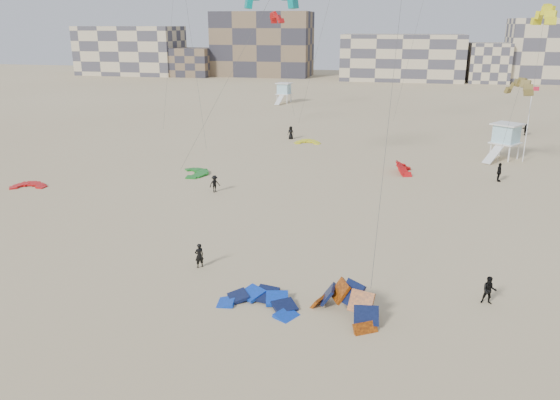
% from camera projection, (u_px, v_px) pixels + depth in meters
% --- Properties ---
extents(ground, '(320.00, 320.00, 0.00)m').
position_uv_depth(ground, '(188.00, 294.00, 30.77)').
color(ground, '#C5B284').
rests_on(ground, ground).
extents(kite_ground_blue, '(4.87, 5.05, 1.95)m').
position_uv_depth(kite_ground_blue, '(259.00, 306.00, 29.49)').
color(kite_ground_blue, '#0C35DA').
rests_on(kite_ground_blue, ground).
extents(kite_ground_orange, '(5.85, 5.83, 4.12)m').
position_uv_depth(kite_ground_orange, '(344.00, 316.00, 28.44)').
color(kite_ground_orange, '#CE590B').
rests_on(kite_ground_orange, ground).
extents(kite_ground_red, '(3.72, 3.85, 0.86)m').
position_uv_depth(kite_ground_red, '(29.00, 187.00, 51.03)').
color(kite_ground_red, red).
rests_on(kite_ground_red, ground).
extents(kite_ground_green, '(4.93, 4.81, 0.66)m').
position_uv_depth(kite_ground_green, '(195.00, 174.00, 55.56)').
color(kite_ground_green, '#13891C').
rests_on(kite_ground_green, ground).
extents(kite_ground_red_far, '(3.40, 3.30, 3.29)m').
position_uv_depth(kite_ground_red_far, '(404.00, 173.00, 55.84)').
color(kite_ground_red_far, red).
rests_on(kite_ground_red_far, ground).
extents(kite_ground_yellow, '(3.30, 3.47, 1.11)m').
position_uv_depth(kite_ground_yellow, '(307.00, 143.00, 69.82)').
color(kite_ground_yellow, '#EFFC20').
rests_on(kite_ground_yellow, ground).
extents(kitesurfer_main, '(0.68, 0.67, 1.59)m').
position_uv_depth(kitesurfer_main, '(199.00, 256.00, 33.93)').
color(kitesurfer_main, black).
rests_on(kitesurfer_main, ground).
extents(kitesurfer_b, '(0.78, 0.61, 1.59)m').
position_uv_depth(kitesurfer_b, '(489.00, 290.00, 29.48)').
color(kitesurfer_b, black).
rests_on(kitesurfer_b, ground).
extents(kitesurfer_c, '(1.13, 1.11, 1.56)m').
position_uv_depth(kitesurfer_c, '(215.00, 184.00, 49.26)').
color(kitesurfer_c, black).
rests_on(kitesurfer_c, ground).
extents(kitesurfer_d, '(0.55, 1.12, 1.84)m').
position_uv_depth(kitesurfer_d, '(499.00, 172.00, 52.55)').
color(kitesurfer_d, black).
rests_on(kitesurfer_d, ground).
extents(kitesurfer_e, '(0.93, 0.70, 1.71)m').
position_uv_depth(kitesurfer_e, '(291.00, 133.00, 72.10)').
color(kitesurfer_e, black).
rests_on(kitesurfer_e, ground).
extents(kitesurfer_f, '(0.94, 1.54, 1.59)m').
position_uv_depth(kitesurfer_f, '(526.00, 130.00, 74.60)').
color(kitesurfer_f, black).
rests_on(kitesurfer_f, ground).
extents(kite_fly_olive, '(4.24, 4.21, 8.75)m').
position_uv_depth(kite_fly_olive, '(519.00, 88.00, 53.46)').
color(kite_fly_olive, brown).
rests_on(kite_fly_olive, ground).
extents(kite_fly_yellow, '(4.88, 10.58, 15.72)m').
position_uv_depth(kite_fly_yellow, '(544.00, 17.00, 63.03)').
color(kite_fly_yellow, '#EFFC20').
rests_on(kite_fly_yellow, ground).
extents(kite_fly_red, '(7.25, 10.61, 15.99)m').
position_uv_depth(kite_fly_red, '(277.00, 19.00, 88.53)').
color(kite_fly_red, red).
rests_on(kite_fly_red, ground).
extents(lifeguard_tower_near, '(3.97, 6.06, 4.03)m').
position_uv_depth(lifeguard_tower_near, '(506.00, 141.00, 61.10)').
color(lifeguard_tower_near, white).
rests_on(lifeguard_tower_near, ground).
extents(lifeguard_tower_far, '(3.10, 5.44, 3.82)m').
position_uv_depth(lifeguard_tower_far, '(284.00, 93.00, 105.02)').
color(lifeguard_tower_far, white).
rests_on(lifeguard_tower_far, ground).
extents(flagpole, '(0.69, 0.11, 8.53)m').
position_uv_depth(flagpole, '(528.00, 122.00, 58.99)').
color(flagpole, white).
rests_on(flagpole, ground).
extents(condo_west_a, '(30.00, 15.00, 14.00)m').
position_uv_depth(condo_west_a, '(131.00, 51.00, 163.95)').
color(condo_west_a, beige).
rests_on(condo_west_a, ground).
extents(condo_west_b, '(28.00, 14.00, 18.00)m').
position_uv_depth(condo_west_b, '(263.00, 44.00, 158.70)').
color(condo_west_b, brown).
rests_on(condo_west_b, ground).
extents(condo_mid, '(32.00, 16.00, 12.00)m').
position_uv_depth(condo_mid, '(402.00, 57.00, 147.55)').
color(condo_mid, beige).
rests_on(condo_mid, ground).
extents(condo_fill_left, '(12.00, 10.00, 8.00)m').
position_uv_depth(condo_fill_left, '(191.00, 62.00, 158.84)').
color(condo_fill_left, brown).
rests_on(condo_fill_left, ground).
extents(condo_fill_right, '(10.00, 10.00, 10.00)m').
position_uv_depth(condo_fill_right, '(488.00, 63.00, 141.41)').
color(condo_fill_right, beige).
rests_on(condo_fill_right, ground).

